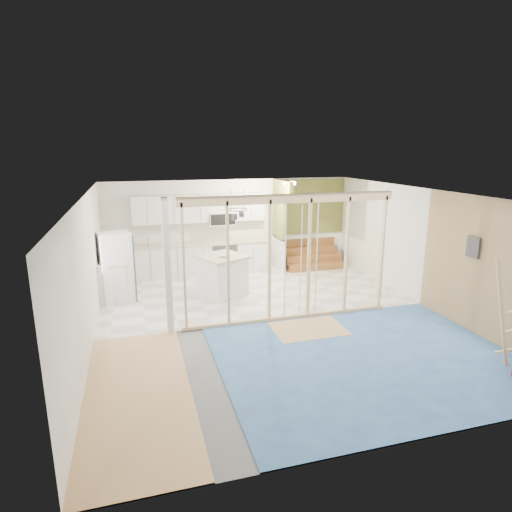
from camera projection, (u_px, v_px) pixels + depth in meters
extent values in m
cube|color=slate|center=(275.00, 321.00, 8.78)|extent=(7.00, 8.00, 0.01)
cube|color=white|center=(276.00, 194.00, 8.14)|extent=(7.00, 8.00, 0.01)
cube|color=white|center=(231.00, 225.00, 12.19)|extent=(7.00, 0.01, 2.60)
cube|color=white|center=(390.00, 348.00, 4.73)|extent=(7.00, 0.01, 2.60)
cube|color=white|center=(87.00, 274.00, 7.52)|extent=(0.01, 8.00, 2.60)
cube|color=white|center=(426.00, 249.00, 9.40)|extent=(0.01, 8.00, 2.60)
cube|color=white|center=(249.00, 290.00, 10.64)|extent=(7.00, 4.00, 0.02)
cube|color=#4E8CBD|center=(369.00, 359.00, 7.18)|extent=(5.00, 4.00, 0.02)
cube|color=tan|center=(138.00, 393.00, 6.18)|extent=(1.50, 4.00, 0.02)
cube|color=tan|center=(309.00, 329.00, 8.35)|extent=(1.40, 1.00, 0.01)
cube|color=#E2B78A|center=(291.00, 199.00, 8.25)|extent=(4.40, 0.09, 0.18)
cube|color=#E2B78A|center=(288.00, 317.00, 8.85)|extent=(4.40, 0.09, 0.06)
cube|color=silver|center=(168.00, 268.00, 7.90)|extent=(0.12, 0.14, 2.60)
cube|color=#E2B78A|center=(184.00, 266.00, 7.98)|extent=(0.04, 0.09, 2.40)
cube|color=#E2B78A|center=(228.00, 263.00, 8.20)|extent=(0.04, 0.09, 2.40)
cube|color=#E2B78A|center=(269.00, 260.00, 8.43)|extent=(0.04, 0.09, 2.40)
cube|color=#E2B78A|center=(309.00, 257.00, 8.65)|extent=(0.04, 0.09, 2.40)
cube|color=#E2B78A|center=(346.00, 254.00, 8.88)|extent=(0.04, 0.09, 2.40)
cube|color=#E2B78A|center=(382.00, 252.00, 9.10)|extent=(0.04, 0.09, 2.40)
cylinder|color=silver|center=(285.00, 263.00, 8.51)|extent=(0.02, 0.02, 2.35)
cylinder|color=silver|center=(317.00, 260.00, 8.74)|extent=(0.02, 0.02, 2.35)
cylinder|color=silver|center=(301.00, 262.00, 8.63)|extent=(0.02, 0.02, 2.35)
cube|color=silver|center=(202.00, 259.00, 11.88)|extent=(3.60, 0.60, 0.88)
cube|color=#BFB895|center=(201.00, 243.00, 11.76)|extent=(3.66, 0.64, 0.05)
cube|color=silver|center=(114.00, 277.00, 10.24)|extent=(0.60, 1.60, 0.88)
cube|color=#BFB895|center=(112.00, 258.00, 10.12)|extent=(0.64, 1.64, 0.05)
cube|color=silver|center=(200.00, 208.00, 11.64)|extent=(3.60, 0.34, 0.75)
cube|color=silver|center=(222.00, 218.00, 11.84)|extent=(0.72, 0.38, 0.36)
cube|color=black|center=(223.00, 220.00, 11.66)|extent=(0.68, 0.02, 0.30)
cube|color=olive|center=(279.00, 208.00, 11.99)|extent=(0.10, 0.90, 1.60)
cube|color=white|center=(278.00, 255.00, 12.32)|extent=(0.10, 0.90, 0.90)
cube|color=olive|center=(288.00, 191.00, 11.21)|extent=(0.10, 0.50, 0.50)
cube|color=olive|center=(309.00, 207.00, 12.69)|extent=(2.20, 0.04, 1.60)
cube|color=white|center=(308.00, 249.00, 13.01)|extent=(2.20, 0.04, 0.90)
cube|color=brown|center=(317.00, 267.00, 12.37)|extent=(1.70, 0.26, 0.20)
cube|color=brown|center=(313.00, 258.00, 12.56)|extent=(1.70, 0.26, 0.20)
cube|color=brown|center=(310.00, 250.00, 12.75)|extent=(1.70, 0.26, 0.20)
cube|color=brown|center=(307.00, 241.00, 12.95)|extent=(1.70, 0.26, 0.20)
torus|color=black|center=(237.00, 210.00, 9.97)|extent=(0.52, 0.52, 0.02)
cylinder|color=black|center=(231.00, 199.00, 9.86)|extent=(0.01, 0.01, 0.50)
cylinder|color=black|center=(244.00, 199.00, 9.94)|extent=(0.01, 0.01, 0.50)
cylinder|color=#3D3D42|center=(234.00, 217.00, 9.88)|extent=(0.14, 0.14, 0.14)
cylinder|color=#3D3D42|center=(241.00, 214.00, 10.12)|extent=(0.12, 0.12, 0.12)
cube|color=#AA7E5C|center=(498.00, 274.00, 7.53)|extent=(0.02, 4.00, 2.60)
cube|color=#3D3D42|center=(473.00, 247.00, 7.99)|extent=(0.04, 0.30, 0.40)
cylinder|color=#FFEABF|center=(290.00, 183.00, 11.33)|extent=(0.32, 0.32, 0.08)
cube|color=white|center=(117.00, 267.00, 9.76)|extent=(0.82, 0.80, 1.60)
cube|color=#3D3D42|center=(132.00, 266.00, 9.85)|extent=(0.15, 0.63, 1.57)
cube|color=white|center=(222.00, 277.00, 10.20)|extent=(1.19, 1.19, 0.91)
cube|color=#BFB895|center=(222.00, 257.00, 10.08)|extent=(1.33, 1.33, 0.05)
imported|color=silver|center=(225.00, 255.00, 9.97)|extent=(0.34, 0.34, 0.06)
imported|color=#AAB2BE|center=(149.00, 241.00, 11.29)|extent=(0.12, 0.12, 0.26)
imported|color=silver|center=(257.00, 235.00, 12.14)|extent=(0.10, 0.10, 0.21)
cube|color=#D8B884|center=(502.00, 314.00, 6.74)|extent=(0.42, 0.16, 1.80)
cube|color=#D8B884|center=(508.00, 350.00, 6.97)|extent=(0.42, 0.16, 0.12)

